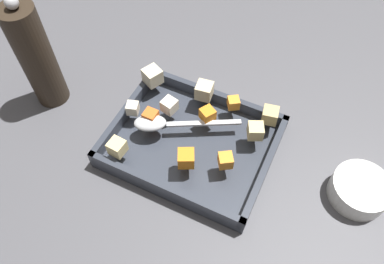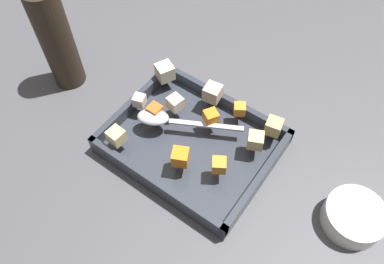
{
  "view_description": "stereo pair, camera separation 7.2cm",
  "coord_description": "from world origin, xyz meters",
  "px_view_note": "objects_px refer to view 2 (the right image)",
  "views": [
    {
      "loc": [
        0.18,
        -0.38,
        0.64
      ],
      "look_at": [
        0.01,
        -0.01,
        0.05
      ],
      "focal_mm": 35.7,
      "sensor_mm": 36.0,
      "label": 1
    },
    {
      "loc": [
        0.24,
        -0.34,
        0.64
      ],
      "look_at": [
        0.01,
        -0.01,
        0.05
      ],
      "focal_mm": 35.7,
      "sensor_mm": 36.0,
      "label": 2
    }
  ],
  "objects_px": {
    "serving_spoon": "(160,118)",
    "pepper_mill": "(56,39)",
    "baking_dish": "(192,144)",
    "small_prep_bowl": "(354,217)"
  },
  "relations": [
    {
      "from": "serving_spoon",
      "to": "pepper_mill",
      "type": "xyz_separation_m",
      "value": [
        -0.26,
        -0.0,
        0.06
      ]
    },
    {
      "from": "baking_dish",
      "to": "serving_spoon",
      "type": "relative_size",
      "value": 1.6
    },
    {
      "from": "baking_dish",
      "to": "small_prep_bowl",
      "type": "distance_m",
      "value": 0.32
    },
    {
      "from": "serving_spoon",
      "to": "pepper_mill",
      "type": "distance_m",
      "value": 0.27
    },
    {
      "from": "serving_spoon",
      "to": "pepper_mill",
      "type": "bearing_deg",
      "value": 152.24
    },
    {
      "from": "baking_dish",
      "to": "serving_spoon",
      "type": "distance_m",
      "value": 0.08
    },
    {
      "from": "baking_dish",
      "to": "small_prep_bowl",
      "type": "relative_size",
      "value": 2.95
    },
    {
      "from": "baking_dish",
      "to": "pepper_mill",
      "type": "distance_m",
      "value": 0.35
    },
    {
      "from": "pepper_mill",
      "to": "small_prep_bowl",
      "type": "height_order",
      "value": "pepper_mill"
    },
    {
      "from": "baking_dish",
      "to": "small_prep_bowl",
      "type": "xyz_separation_m",
      "value": [
        0.32,
        0.04,
        0.01
      ]
    }
  ]
}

